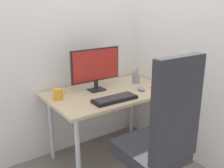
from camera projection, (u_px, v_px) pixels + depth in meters
name	position (u px, v px, depth m)	size (l,w,h in m)	color
ground_plane	(110.00, 154.00, 2.79)	(8.00, 8.00, 0.00)	slate
wall_back	(87.00, 18.00, 2.68)	(2.59, 0.04, 2.80)	white
wall_side_right	(174.00, 19.00, 2.57)	(0.04, 2.11, 2.80)	white
desk	(110.00, 98.00, 2.60)	(1.23, 0.75, 0.71)	#D1B78C
office_chair	(160.00, 138.00, 1.88)	(0.58, 0.60, 1.24)	black
monitor	(96.00, 66.00, 2.54)	(0.54, 0.13, 0.42)	black
keyboard	(115.00, 99.00, 2.33)	(0.42, 0.16, 0.03)	black
mouse	(141.00, 89.00, 2.60)	(0.07, 0.10, 0.03)	gray
pen_holder	(136.00, 78.00, 2.84)	(0.08, 0.08, 0.19)	gray
notebook	(157.00, 86.00, 2.71)	(0.15, 0.18, 0.01)	beige
coffee_mug	(58.00, 94.00, 2.35)	(0.12, 0.09, 0.10)	orange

